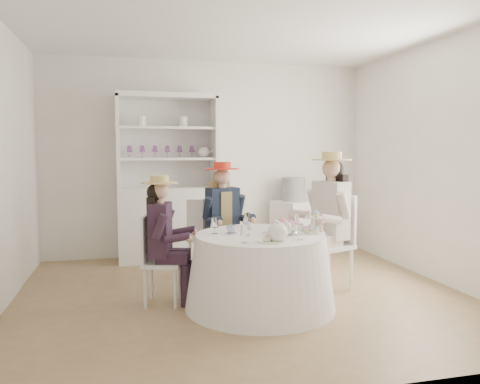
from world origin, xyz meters
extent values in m
plane|color=olive|center=(0.00, 0.00, 0.00)|extent=(4.50, 4.50, 0.00)
plane|color=white|center=(0.00, 0.00, 2.70)|extent=(4.50, 4.50, 0.00)
plane|color=silver|center=(0.00, 2.00, 1.35)|extent=(4.50, 0.00, 4.50)
plane|color=silver|center=(0.00, -2.00, 1.35)|extent=(4.50, 0.00, 4.50)
plane|color=silver|center=(2.25, 0.00, 1.35)|extent=(0.00, 4.50, 4.50)
cone|color=white|center=(0.08, -0.38, 0.34)|extent=(1.41, 1.41, 0.68)
cylinder|color=white|center=(0.08, -0.38, 0.69)|extent=(1.21, 1.21, 0.02)
cube|color=silver|center=(-0.59, 1.75, 0.49)|extent=(1.39, 0.87, 0.98)
cube|color=silver|center=(-0.59, 1.97, 1.58)|extent=(1.26, 0.44, 1.20)
cube|color=silver|center=(-0.59, 1.75, 2.18)|extent=(1.39, 0.87, 0.07)
cube|color=silver|center=(-1.22, 1.75, 1.58)|extent=(0.19, 0.48, 1.20)
cube|color=silver|center=(0.04, 1.75, 1.58)|extent=(0.19, 0.48, 1.20)
cube|color=silver|center=(-0.59, 1.75, 1.36)|extent=(1.29, 0.79, 0.03)
cube|color=silver|center=(-0.59, 1.75, 1.76)|extent=(1.29, 0.79, 0.03)
sphere|color=white|center=(-0.10, 1.75, 1.45)|extent=(0.15, 0.15, 0.15)
cube|color=silver|center=(1.19, 1.75, 0.37)|extent=(0.64, 0.64, 0.75)
cylinder|color=black|center=(1.19, 1.75, 0.92)|extent=(0.39, 0.39, 0.33)
cube|color=silver|center=(-0.81, -0.07, 0.40)|extent=(0.43, 0.43, 0.04)
cylinder|color=silver|center=(-0.71, -0.24, 0.19)|extent=(0.03, 0.03, 0.39)
cylinder|color=silver|center=(-0.63, 0.03, 0.19)|extent=(0.03, 0.03, 0.39)
cylinder|color=silver|center=(-0.98, -0.17, 0.19)|extent=(0.03, 0.03, 0.39)
cylinder|color=silver|center=(-0.90, 0.10, 0.19)|extent=(0.03, 0.03, 0.39)
cube|color=silver|center=(-0.96, -0.03, 0.63)|extent=(0.11, 0.33, 0.44)
cube|color=black|center=(-0.82, -0.06, 0.72)|extent=(0.25, 0.35, 0.51)
cube|color=black|center=(-0.72, -0.17, 0.47)|extent=(0.32, 0.19, 0.11)
cylinder|color=black|center=(-0.61, -0.21, 0.20)|extent=(0.09, 0.09, 0.40)
cylinder|color=black|center=(-0.84, -0.25, 0.78)|extent=(0.17, 0.12, 0.24)
cube|color=black|center=(-0.68, -0.02, 0.47)|extent=(0.32, 0.19, 0.11)
cylinder|color=black|center=(-0.56, -0.05, 0.20)|extent=(0.09, 0.09, 0.40)
cylinder|color=black|center=(-0.74, 0.10, 0.78)|extent=(0.17, 0.12, 0.24)
cylinder|color=#D8A889|center=(-0.82, -0.06, 0.99)|extent=(0.08, 0.08, 0.07)
sphere|color=#D8A889|center=(-0.82, -0.06, 1.09)|extent=(0.17, 0.17, 0.17)
sphere|color=black|center=(-0.86, -0.05, 1.08)|extent=(0.17, 0.17, 0.17)
cube|color=black|center=(-0.89, -0.05, 0.87)|extent=(0.12, 0.22, 0.33)
cylinder|color=tan|center=(-0.82, -0.06, 1.17)|extent=(0.35, 0.35, 0.01)
cylinder|color=tan|center=(-0.82, -0.06, 1.21)|extent=(0.18, 0.18, 0.07)
cube|color=silver|center=(-0.08, 0.54, 0.43)|extent=(0.47, 0.47, 0.04)
cylinder|color=silver|center=(-0.19, 0.36, 0.21)|extent=(0.03, 0.03, 0.42)
cylinder|color=silver|center=(0.10, 0.44, 0.21)|extent=(0.03, 0.03, 0.42)
cylinder|color=silver|center=(-0.27, 0.65, 0.21)|extent=(0.03, 0.03, 0.42)
cylinder|color=silver|center=(0.02, 0.73, 0.21)|extent=(0.03, 0.03, 0.42)
cube|color=silver|center=(-0.13, 0.71, 0.69)|extent=(0.36, 0.12, 0.48)
cube|color=#1B2436|center=(-0.09, 0.56, 0.78)|extent=(0.38, 0.27, 0.55)
cube|color=tan|center=(-0.09, 0.56, 0.78)|extent=(0.18, 0.24, 0.48)
cube|color=#1B2436|center=(-0.14, 0.41, 0.51)|extent=(0.20, 0.35, 0.11)
cylinder|color=#1B2436|center=(-0.10, 0.28, 0.22)|extent=(0.10, 0.10, 0.44)
cylinder|color=#1B2436|center=(-0.27, 0.47, 0.85)|extent=(0.13, 0.18, 0.26)
cube|color=#1B2436|center=(0.03, 0.46, 0.51)|extent=(0.20, 0.35, 0.11)
cylinder|color=#1B2436|center=(0.06, 0.33, 0.22)|extent=(0.10, 0.10, 0.44)
cylinder|color=#1B2436|center=(0.11, 0.58, 0.85)|extent=(0.13, 0.18, 0.26)
cylinder|color=#D8A889|center=(-0.09, 0.56, 1.08)|extent=(0.09, 0.09, 0.08)
sphere|color=#D8A889|center=(-0.09, 0.56, 1.18)|extent=(0.18, 0.18, 0.18)
sphere|color=tan|center=(-0.10, 0.60, 1.17)|extent=(0.18, 0.18, 0.18)
cube|color=tan|center=(-0.11, 0.64, 0.94)|extent=(0.24, 0.13, 0.36)
cylinder|color=red|center=(-0.09, 0.56, 1.27)|extent=(0.38, 0.38, 0.01)
cylinder|color=red|center=(-0.09, 0.56, 1.31)|extent=(0.19, 0.19, 0.08)
cube|color=silver|center=(0.94, -0.01, 0.47)|extent=(0.53, 0.53, 0.04)
cylinder|color=silver|center=(0.73, 0.09, 0.23)|extent=(0.04, 0.04, 0.46)
cylinder|color=silver|center=(0.84, -0.23, 0.23)|extent=(0.04, 0.04, 0.46)
cylinder|color=silver|center=(1.04, 0.20, 0.23)|extent=(0.04, 0.04, 0.46)
cylinder|color=silver|center=(1.15, -0.11, 0.23)|extent=(0.04, 0.04, 0.46)
cube|color=silver|center=(1.11, 0.05, 0.75)|extent=(0.17, 0.38, 0.52)
cube|color=beige|center=(0.96, -0.01, 0.85)|extent=(0.32, 0.42, 0.60)
cube|color=beige|center=(0.79, 0.03, 0.55)|extent=(0.38, 0.25, 0.12)
cylinder|color=beige|center=(0.65, -0.02, 0.24)|extent=(0.10, 0.10, 0.48)
cylinder|color=beige|center=(0.84, 0.18, 0.92)|extent=(0.20, 0.15, 0.28)
cube|color=beige|center=(0.85, -0.14, 0.55)|extent=(0.38, 0.25, 0.12)
cylinder|color=beige|center=(0.72, -0.19, 0.24)|extent=(0.10, 0.10, 0.48)
cylinder|color=beige|center=(0.99, -0.22, 0.92)|extent=(0.20, 0.15, 0.28)
cylinder|color=#D8A889|center=(0.96, -0.01, 1.17)|extent=(0.09, 0.09, 0.08)
sphere|color=#D8A889|center=(0.96, -0.01, 1.28)|extent=(0.20, 0.20, 0.20)
sphere|color=black|center=(1.00, 0.01, 1.27)|extent=(0.20, 0.20, 0.20)
cube|color=black|center=(1.04, 0.02, 1.03)|extent=(0.16, 0.26, 0.39)
cylinder|color=tan|center=(0.96, -0.01, 1.38)|extent=(0.41, 0.41, 0.01)
cylinder|color=tan|center=(0.96, -0.01, 1.42)|extent=(0.21, 0.21, 0.08)
cube|color=silver|center=(-0.21, 0.94, 0.42)|extent=(0.51, 0.51, 0.04)
cylinder|color=silver|center=(0.00, 0.99, 0.21)|extent=(0.03, 0.03, 0.41)
cylinder|color=silver|center=(-0.26, 1.14, 0.21)|extent=(0.03, 0.03, 0.41)
cylinder|color=silver|center=(-0.16, 0.73, 0.21)|extent=(0.03, 0.03, 0.41)
cylinder|color=silver|center=(-0.41, 0.88, 0.21)|extent=(0.03, 0.03, 0.41)
cube|color=silver|center=(-0.30, 0.79, 0.67)|extent=(0.32, 0.21, 0.47)
imported|color=white|center=(-0.18, -0.30, 0.73)|extent=(0.11, 0.11, 0.07)
imported|color=white|center=(0.02, -0.10, 0.73)|extent=(0.08, 0.08, 0.07)
imported|color=white|center=(0.36, -0.29, 0.73)|extent=(0.10, 0.10, 0.07)
imported|color=white|center=(0.29, -0.43, 0.72)|extent=(0.28, 0.28, 0.06)
sphere|color=pink|center=(0.34, -0.46, 0.79)|extent=(0.07, 0.07, 0.07)
sphere|color=white|center=(0.32, -0.43, 0.79)|extent=(0.07, 0.07, 0.07)
sphere|color=pink|center=(0.29, -0.40, 0.79)|extent=(0.07, 0.07, 0.07)
sphere|color=white|center=(0.25, -0.41, 0.79)|extent=(0.07, 0.07, 0.07)
sphere|color=pink|center=(0.22, -0.44, 0.79)|extent=(0.07, 0.07, 0.07)
sphere|color=white|center=(0.22, -0.49, 0.79)|extent=(0.07, 0.07, 0.07)
sphere|color=pink|center=(0.25, -0.52, 0.79)|extent=(0.07, 0.07, 0.07)
sphere|color=white|center=(0.29, -0.52, 0.79)|extent=(0.07, 0.07, 0.07)
sphere|color=pink|center=(0.32, -0.50, 0.79)|extent=(0.07, 0.07, 0.07)
sphere|color=white|center=(0.13, -0.75, 0.77)|extent=(0.17, 0.17, 0.17)
cylinder|color=white|center=(0.23, -0.75, 0.78)|extent=(0.10, 0.03, 0.08)
cylinder|color=white|center=(0.13, -0.75, 0.86)|extent=(0.04, 0.04, 0.02)
cylinder|color=white|center=(0.07, -0.75, 0.70)|extent=(0.24, 0.24, 0.01)
cube|color=beige|center=(0.02, -0.77, 0.72)|extent=(0.06, 0.04, 0.03)
cube|color=beige|center=(0.07, -0.75, 0.74)|extent=(0.06, 0.05, 0.03)
cube|color=beige|center=(0.12, -0.73, 0.72)|extent=(0.07, 0.06, 0.03)
cube|color=beige|center=(0.05, -0.71, 0.74)|extent=(0.07, 0.07, 0.03)
cube|color=beige|center=(0.10, -0.79, 0.72)|extent=(0.06, 0.07, 0.03)
cylinder|color=white|center=(0.59, -0.43, 0.70)|extent=(0.22, 0.22, 0.01)
cylinder|color=white|center=(0.59, -0.43, 0.77)|extent=(0.02, 0.02, 0.15)
cylinder|color=white|center=(0.59, -0.43, 0.84)|extent=(0.17, 0.17, 0.01)
camera|label=1|loc=(-1.12, -4.52, 1.49)|focal=35.00mm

